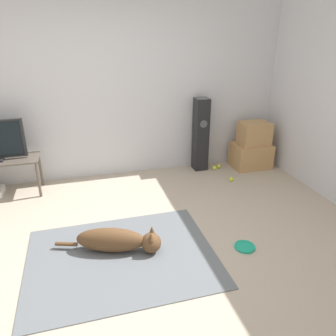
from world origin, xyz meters
TOP-DOWN VIEW (x-y plane):
  - ground_plane at (0.00, 0.00)m, footprint 12.00×12.00m
  - wall_back at (0.00, 2.10)m, footprint 8.00×0.06m
  - area_rug at (-0.19, 0.02)m, footprint 1.79×1.39m
  - dog at (-0.20, 0.12)m, footprint 1.02×0.44m
  - frisbee at (1.04, -0.17)m, footprint 0.21×0.21m
  - cardboard_box_lower at (2.14, 1.76)m, footprint 0.59×0.44m
  - cardboard_box_upper at (2.16, 1.75)m, footprint 0.45×0.34m
  - floor_speaker at (1.33, 1.90)m, footprint 0.21×0.21m
  - tennis_ball_by_boxes at (1.63, 1.83)m, footprint 0.07×0.07m
  - tennis_ball_near_speaker at (1.54, 1.79)m, footprint 0.07×0.07m
  - tennis_ball_loose_on_carpet at (1.61, 1.32)m, footprint 0.07×0.07m

SIDE VIEW (x-z plane):
  - ground_plane at x=0.00m, z-range 0.00..0.00m
  - area_rug at x=-0.19m, z-range 0.00..0.01m
  - frisbee at x=1.04m, z-range 0.00..0.03m
  - tennis_ball_by_boxes at x=1.63m, z-range 0.00..0.07m
  - tennis_ball_near_speaker at x=1.54m, z-range 0.00..0.07m
  - tennis_ball_loose_on_carpet at x=1.61m, z-range 0.00..0.07m
  - dog at x=-0.20m, z-range 0.00..0.26m
  - cardboard_box_lower at x=2.14m, z-range 0.00..0.38m
  - cardboard_box_upper at x=2.16m, z-range 0.38..0.73m
  - floor_speaker at x=1.33m, z-range 0.00..1.12m
  - wall_back at x=0.00m, z-range 0.00..2.55m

